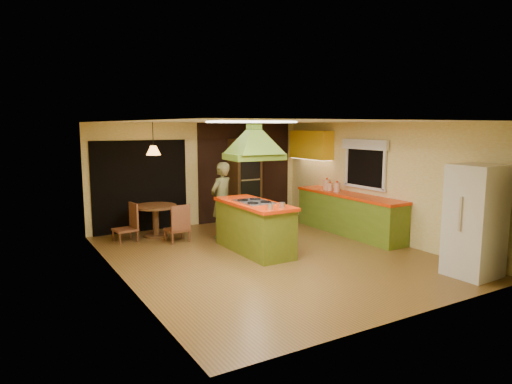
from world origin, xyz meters
TOP-DOWN VIEW (x-y plane):
  - ground at (0.00, 0.00)m, footprint 6.50×6.50m
  - room_walls at (0.00, 0.00)m, footprint 5.50×6.50m
  - ceiling_plane at (0.00, 0.00)m, footprint 6.50×6.50m
  - brick_panel at (1.25, 3.23)m, footprint 2.64×0.03m
  - nook_opening at (-1.50, 3.23)m, footprint 2.20×0.03m
  - right_counter at (2.45, 0.60)m, footprint 0.62×3.05m
  - upper_cabinets at (2.57, 2.20)m, footprint 0.34×1.40m
  - window_right at (2.70, 0.40)m, footprint 0.12×1.35m
  - fluor_panel at (-1.10, -1.20)m, footprint 1.20×0.60m
  - kitchen_island at (-0.12, 0.42)m, footprint 0.80×1.96m
  - range_hood at (-0.12, 0.42)m, footprint 1.06×0.79m
  - man at (-0.17, 1.74)m, footprint 0.71×0.61m
  - refrigerator at (2.23, -2.63)m, footprint 0.77×0.73m
  - wall_oven at (1.08, 2.95)m, footprint 0.70×0.60m
  - dining_table at (-1.38, 2.56)m, footprint 0.93×0.93m
  - chair_left at (-2.08, 2.46)m, footprint 0.49×0.49m
  - chair_near at (-1.13, 1.91)m, footprint 0.47×0.47m
  - pendant_lamp at (-1.38, 2.56)m, footprint 0.38×0.38m
  - canister_large at (2.40, 1.33)m, footprint 0.22×0.22m
  - canister_medium at (2.40, 0.96)m, footprint 0.19×0.19m
  - canister_small at (2.40, 1.20)m, footprint 0.15×0.15m

SIDE VIEW (x-z plane):
  - ground at x=0.00m, z-range 0.00..0.00m
  - chair_left at x=-2.08m, z-range 0.00..0.81m
  - chair_near at x=-1.13m, z-range 0.00..0.81m
  - right_counter at x=2.45m, z-range 0.00..0.92m
  - dining_table at x=-1.38m, z-range 0.14..0.84m
  - kitchen_island at x=-0.12m, z-range 0.00..0.99m
  - man at x=-0.17m, z-range 0.00..1.65m
  - refrigerator at x=2.23m, z-range 0.00..1.82m
  - canister_small at x=2.40m, z-range 0.92..1.09m
  - canister_medium at x=2.40m, z-range 0.92..1.13m
  - canister_large at x=2.40m, z-range 0.92..1.16m
  - nook_opening at x=-1.50m, z-range 0.00..2.10m
  - wall_oven at x=1.08m, z-range 0.00..2.10m
  - room_walls at x=0.00m, z-range -2.00..4.50m
  - brick_panel at x=1.25m, z-range 0.00..2.50m
  - window_right at x=2.70m, z-range 1.24..2.30m
  - pendant_lamp at x=-1.38m, z-range 1.80..2.00m
  - upper_cabinets at x=2.57m, z-range 1.60..2.30m
  - range_hood at x=-0.12m, z-range 1.85..2.65m
  - fluor_panel at x=-1.10m, z-range 2.47..2.50m
  - ceiling_plane at x=0.00m, z-range 2.50..2.50m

